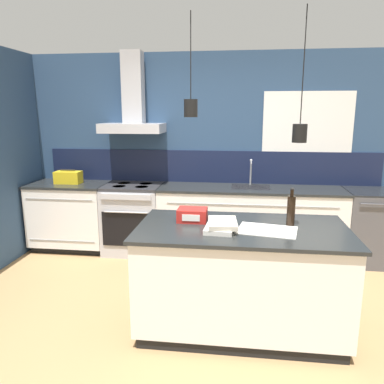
{
  "coord_description": "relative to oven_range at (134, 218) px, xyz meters",
  "views": [
    {
      "loc": [
        0.39,
        -2.98,
        1.85
      ],
      "look_at": [
        -0.07,
        0.7,
        1.05
      ],
      "focal_mm": 35.0,
      "sensor_mm": 36.0,
      "label": 1
    }
  ],
  "objects": [
    {
      "name": "red_supply_box",
      "position": [
        0.98,
        -1.53,
        0.51
      ],
      "size": [
        0.25,
        0.2,
        0.11
      ],
      "color": "red",
      "rests_on": "kitchen_island"
    },
    {
      "name": "dishwasher",
      "position": [
        2.98,
        0.0,
        -0.0
      ],
      "size": [
        0.59,
        0.65,
        0.91
      ],
      "color": "#4C4C51",
      "rests_on": "ground_plane"
    },
    {
      "name": "counter_run_left",
      "position": [
        -0.88,
        0.01,
        0.01
      ],
      "size": [
        1.03,
        0.64,
        0.91
      ],
      "color": "black",
      "rests_on": "ground_plane"
    },
    {
      "name": "yellow_toolbox",
      "position": [
        -0.88,
        0.0,
        0.54
      ],
      "size": [
        0.34,
        0.18,
        0.19
      ],
      "color": "gold",
      "rests_on": "counter_run_left"
    },
    {
      "name": "book_stack",
      "position": [
        1.24,
        -1.75,
        0.49
      ],
      "size": [
        0.27,
        0.35,
        0.08
      ],
      "color": "silver",
      "rests_on": "kitchen_island"
    },
    {
      "name": "counter_run_sink",
      "position": [
        1.53,
        0.01,
        0.01
      ],
      "size": [
        2.33,
        0.64,
        1.25
      ],
      "color": "black",
      "rests_on": "ground_plane"
    },
    {
      "name": "bottle_on_island",
      "position": [
        1.81,
        -1.56,
        0.59
      ],
      "size": [
        0.07,
        0.07,
        0.32
      ],
      "color": "black",
      "rests_on": "kitchen_island"
    },
    {
      "name": "ground_plane",
      "position": [
        0.98,
        -1.69,
        -0.46
      ],
      "size": [
        16.0,
        16.0,
        0.0
      ],
      "primitive_type": "plane",
      "color": "#A87F51",
      "rests_on": "ground"
    },
    {
      "name": "kitchen_island",
      "position": [
        1.41,
        -1.66,
        0.0
      ],
      "size": [
        1.75,
        0.94,
        0.91
      ],
      "color": "black",
      "rests_on": "ground_plane"
    },
    {
      "name": "paper_pile",
      "position": [
        1.61,
        -1.72,
        0.46
      ],
      "size": [
        0.52,
        0.41,
        0.01
      ],
      "color": "silver",
      "rests_on": "kitchen_island"
    },
    {
      "name": "oven_range",
      "position": [
        0.0,
        0.0,
        0.0
      ],
      "size": [
        0.74,
        0.66,
        0.91
      ],
      "color": "#B5B5BA",
      "rests_on": "ground_plane"
    },
    {
      "name": "wall_back",
      "position": [
        0.92,
        0.32,
        0.9
      ],
      "size": [
        5.6,
        2.13,
        2.6
      ],
      "color": "navy",
      "rests_on": "ground_plane"
    }
  ]
}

